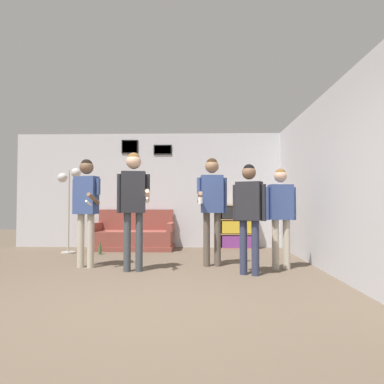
{
  "coord_description": "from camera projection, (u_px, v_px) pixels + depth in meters",
  "views": [
    {
      "loc": [
        0.69,
        -3.45,
        1.03
      ],
      "look_at": [
        0.53,
        2.31,
        1.23
      ],
      "focal_mm": 32.0,
      "sensor_mm": 36.0,
      "label": 1
    }
  ],
  "objects": [
    {
      "name": "ground_plane",
      "position": [
        133.0,
        306.0,
        3.43
      ],
      "size": [
        20.0,
        20.0,
        0.0
      ],
      "primitive_type": "plane",
      "color": "brown"
    },
    {
      "name": "person_player_foreground_center",
      "position": [
        133.0,
        197.0,
        5.22
      ],
      "size": [
        0.53,
        0.46,
        1.81
      ],
      "color": "#3D4247",
      "rests_on": "ground_plane"
    },
    {
      "name": "person_spectator_far_right",
      "position": [
        281.0,
        208.0,
        5.38
      ],
      "size": [
        0.5,
        0.25,
        1.58
      ],
      "color": "#B7AD99",
      "rests_on": "ground_plane"
    },
    {
      "name": "bottle_on_floor",
      "position": [
        100.0,
        250.0,
        6.93
      ],
      "size": [
        0.06,
        0.06,
        0.24
      ],
      "color": "#3D6638",
      "rests_on": "ground_plane"
    },
    {
      "name": "person_player_foreground_left",
      "position": [
        86.0,
        200.0,
        5.55
      ],
      "size": [
        0.49,
        0.54,
        1.75
      ],
      "color": "#B7AD99",
      "rests_on": "ground_plane"
    },
    {
      "name": "floor_lamp",
      "position": [
        69.0,
        187.0,
        7.14
      ],
      "size": [
        0.48,
        0.28,
        1.77
      ],
      "color": "#ADA89E",
      "rests_on": "ground_plane"
    },
    {
      "name": "person_spectator_near_bookshelf",
      "position": [
        249.0,
        207.0,
        4.96
      ],
      "size": [
        0.46,
        0.34,
        1.6
      ],
      "color": "#2D334C",
      "rests_on": "ground_plane"
    },
    {
      "name": "bookshelf",
      "position": [
        237.0,
        227.0,
        7.83
      ],
      "size": [
        0.85,
        0.3,
        1.0
      ],
      "color": "#A87F51",
      "rests_on": "ground_plane"
    },
    {
      "name": "person_watcher_holding_cup",
      "position": [
        212.0,
        199.0,
        5.65
      ],
      "size": [
        0.5,
        0.46,
        1.78
      ],
      "color": "brown",
      "rests_on": "ground_plane"
    },
    {
      "name": "wall_back",
      "position": [
        172.0,
        190.0,
        8.12
      ],
      "size": [
        7.48,
        0.08,
        2.7
      ],
      "color": "silver",
      "rests_on": "ground_plane"
    },
    {
      "name": "wall_right",
      "position": [
        314.0,
        184.0,
        5.71
      ],
      "size": [
        0.06,
        7.03,
        2.7
      ],
      "color": "silver",
      "rests_on": "ground_plane"
    },
    {
      "name": "couch",
      "position": [
        134.0,
        236.0,
        7.7
      ],
      "size": [
        1.79,
        0.8,
        0.89
      ],
      "color": "brown",
      "rests_on": "ground_plane"
    }
  ]
}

